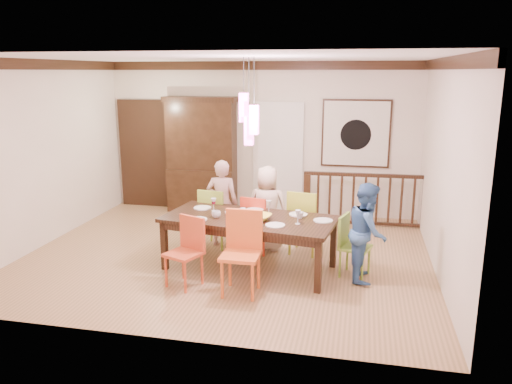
% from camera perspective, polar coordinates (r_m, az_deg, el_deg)
% --- Properties ---
extents(floor, '(6.00, 6.00, 0.00)m').
position_cam_1_polar(floor, '(7.66, -3.26, -7.17)').
color(floor, '#967448').
rests_on(floor, ground).
extents(ceiling, '(6.00, 6.00, 0.00)m').
position_cam_1_polar(ceiling, '(7.16, -3.58, 15.06)').
color(ceiling, white).
rests_on(ceiling, wall_back).
extents(wall_back, '(6.00, 0.00, 6.00)m').
position_cam_1_polar(wall_back, '(9.68, 0.53, 6.11)').
color(wall_back, beige).
rests_on(wall_back, floor).
extents(wall_left, '(0.00, 5.00, 5.00)m').
position_cam_1_polar(wall_left, '(8.56, -23.20, 4.02)').
color(wall_left, beige).
rests_on(wall_left, floor).
extents(wall_right, '(0.00, 5.00, 5.00)m').
position_cam_1_polar(wall_right, '(7.10, 20.65, 2.46)').
color(wall_right, beige).
rests_on(wall_right, floor).
extents(crown_molding, '(6.00, 5.00, 0.16)m').
position_cam_1_polar(crown_molding, '(7.16, -3.57, 14.43)').
color(crown_molding, black).
rests_on(crown_molding, wall_back).
extents(panel_door, '(1.04, 0.07, 2.24)m').
position_cam_1_polar(panel_door, '(10.43, -12.59, 4.12)').
color(panel_door, black).
rests_on(panel_door, wall_back).
extents(white_doorway, '(0.97, 0.05, 2.22)m').
position_cam_1_polar(white_doorway, '(9.64, 2.53, 3.67)').
color(white_doorway, silver).
rests_on(white_doorway, wall_back).
extents(painting, '(1.25, 0.06, 1.25)m').
position_cam_1_polar(painting, '(9.43, 11.34, 6.57)').
color(painting, black).
rests_on(painting, wall_back).
extents(pendant_cluster, '(0.27, 0.21, 1.14)m').
position_cam_1_polar(pendant_cluster, '(6.66, -0.81, 8.36)').
color(pendant_cluster, '#FF4CBD').
rests_on(pendant_cluster, ceiling).
extents(dining_table, '(2.49, 1.41, 0.75)m').
position_cam_1_polar(dining_table, '(6.94, -0.77, -3.49)').
color(dining_table, black).
rests_on(dining_table, floor).
extents(chair_far_left, '(0.49, 0.49, 0.95)m').
position_cam_1_polar(chair_far_left, '(7.90, -4.59, -2.41)').
color(chair_far_left, '#A6CF40').
rests_on(chair_far_left, floor).
extents(chair_far_mid, '(0.47, 0.47, 0.90)m').
position_cam_1_polar(chair_far_mid, '(7.63, 0.18, -3.17)').
color(chair_far_mid, red).
rests_on(chair_far_mid, floor).
extents(chair_far_right, '(0.52, 0.52, 0.99)m').
position_cam_1_polar(chair_far_right, '(7.60, 5.64, -2.85)').
color(chair_far_right, '#ADBC2D').
rests_on(chair_far_right, floor).
extents(chair_near_left, '(0.53, 0.53, 0.90)m').
position_cam_1_polar(chair_near_left, '(6.49, -8.30, -6.37)').
color(chair_near_left, '#CA4A27').
rests_on(chair_near_left, floor).
extents(chair_near_mid, '(0.47, 0.47, 1.04)m').
position_cam_1_polar(chair_near_mid, '(6.18, -1.78, -6.48)').
color(chair_near_mid, orange).
rests_on(chair_near_mid, floor).
extents(chair_end_right, '(0.47, 0.47, 0.84)m').
position_cam_1_polar(chair_end_right, '(6.86, 11.31, -5.66)').
color(chair_end_right, '#84B137').
rests_on(chair_end_right, floor).
extents(china_hutch, '(1.42, 0.46, 2.25)m').
position_cam_1_polar(china_hutch, '(9.82, -6.24, 4.25)').
color(china_hutch, black).
rests_on(china_hutch, floor).
extents(balustrade, '(2.20, 0.15, 0.96)m').
position_cam_1_polar(balustrade, '(9.13, 12.35, -0.75)').
color(balustrade, black).
rests_on(balustrade, floor).
extents(person_far_left, '(0.52, 0.36, 1.39)m').
position_cam_1_polar(person_far_left, '(7.89, -3.89, -1.27)').
color(person_far_left, beige).
rests_on(person_far_left, floor).
extents(person_far_mid, '(0.65, 0.43, 1.33)m').
position_cam_1_polar(person_far_mid, '(7.68, 1.29, -1.86)').
color(person_far_mid, beige).
rests_on(person_far_mid, floor).
extents(person_end_right, '(0.50, 0.64, 1.32)m').
position_cam_1_polar(person_end_right, '(6.75, 12.61, -4.47)').
color(person_end_right, '#3966A1').
rests_on(person_end_right, floor).
extents(serving_bowl, '(0.39, 0.39, 0.08)m').
position_cam_1_polar(serving_bowl, '(6.78, 0.34, -2.89)').
color(serving_bowl, yellow).
rests_on(serving_bowl, dining_table).
extents(small_bowl, '(0.26, 0.26, 0.06)m').
position_cam_1_polar(small_bowl, '(6.97, -2.74, -2.52)').
color(small_bowl, white).
rests_on(small_bowl, dining_table).
extents(cup_left, '(0.14, 0.14, 0.10)m').
position_cam_1_polar(cup_left, '(6.90, -4.57, -2.56)').
color(cup_left, silver).
rests_on(cup_left, dining_table).
extents(cup_right, '(0.11, 0.11, 0.09)m').
position_cam_1_polar(cup_right, '(6.88, 5.06, -2.66)').
color(cup_right, silver).
rests_on(cup_right, dining_table).
extents(plate_far_left, '(0.26, 0.26, 0.01)m').
position_cam_1_polar(plate_far_left, '(7.40, -6.14, -1.81)').
color(plate_far_left, white).
rests_on(plate_far_left, dining_table).
extents(plate_far_mid, '(0.26, 0.26, 0.01)m').
position_cam_1_polar(plate_far_mid, '(7.24, -0.17, -2.08)').
color(plate_far_mid, white).
rests_on(plate_far_mid, dining_table).
extents(plate_far_right, '(0.26, 0.26, 0.01)m').
position_cam_1_polar(plate_far_right, '(7.05, 4.84, -2.56)').
color(plate_far_right, white).
rests_on(plate_far_right, dining_table).
extents(plate_near_left, '(0.26, 0.26, 0.01)m').
position_cam_1_polar(plate_near_left, '(6.84, -6.70, -3.12)').
color(plate_near_left, white).
rests_on(plate_near_left, dining_table).
extents(plate_near_mid, '(0.26, 0.26, 0.01)m').
position_cam_1_polar(plate_near_mid, '(6.54, 2.20, -3.82)').
color(plate_near_mid, white).
rests_on(plate_near_mid, dining_table).
extents(plate_end_right, '(0.26, 0.26, 0.01)m').
position_cam_1_polar(plate_end_right, '(6.80, 7.68, -3.25)').
color(plate_end_right, white).
rests_on(plate_end_right, dining_table).
extents(wine_glass_a, '(0.08, 0.08, 0.19)m').
position_cam_1_polar(wine_glass_a, '(7.22, -4.86, -1.44)').
color(wine_glass_a, '#590C19').
rests_on(wine_glass_a, dining_table).
extents(wine_glass_b, '(0.08, 0.08, 0.19)m').
position_cam_1_polar(wine_glass_b, '(7.07, 1.47, -1.73)').
color(wine_glass_b, silver).
rests_on(wine_glass_b, dining_table).
extents(wine_glass_c, '(0.08, 0.08, 0.19)m').
position_cam_1_polar(wine_glass_c, '(6.68, -1.50, -2.65)').
color(wine_glass_c, '#590C19').
rests_on(wine_glass_c, dining_table).
extents(wine_glass_d, '(0.08, 0.08, 0.19)m').
position_cam_1_polar(wine_glass_d, '(6.61, 4.80, -2.87)').
color(wine_glass_d, silver).
rests_on(wine_glass_d, dining_table).
extents(napkin, '(0.18, 0.14, 0.01)m').
position_cam_1_polar(napkin, '(6.67, -2.38, -3.47)').
color(napkin, '#D83359').
rests_on(napkin, dining_table).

